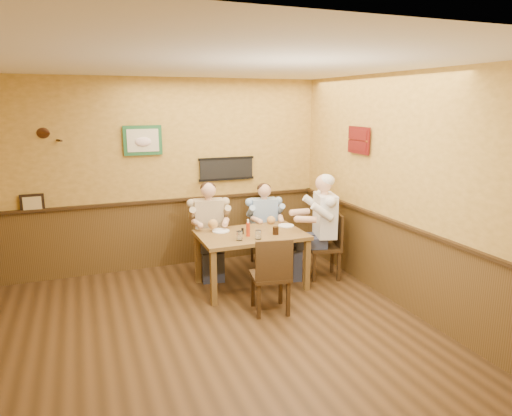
% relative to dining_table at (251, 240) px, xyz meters
% --- Properties ---
extents(room, '(5.02, 5.03, 2.81)m').
position_rel_dining_table_xyz_m(room, '(-0.85, -1.08, 1.03)').
color(room, '#33210F').
rests_on(room, ground).
extents(dining_table, '(1.40, 0.90, 0.75)m').
position_rel_dining_table_xyz_m(dining_table, '(0.00, 0.00, 0.00)').
color(dining_table, brown).
rests_on(dining_table, ground).
extents(chair_back_left, '(0.44, 0.44, 0.85)m').
position_rel_dining_table_xyz_m(chair_back_left, '(-0.39, 0.68, -0.23)').
color(chair_back_left, '#382511').
rests_on(chair_back_left, ground).
extents(chair_back_right, '(0.41, 0.41, 0.80)m').
position_rel_dining_table_xyz_m(chair_back_right, '(0.49, 0.75, -0.26)').
color(chair_back_right, '#382511').
rests_on(chair_back_right, ground).
extents(chair_right_end, '(0.53, 0.53, 0.94)m').
position_rel_dining_table_xyz_m(chair_right_end, '(1.08, -0.06, -0.19)').
color(chair_right_end, '#382511').
rests_on(chair_right_end, ground).
extents(chair_near_side, '(0.50, 0.50, 0.94)m').
position_rel_dining_table_xyz_m(chair_near_side, '(-0.06, -0.79, -0.19)').
color(chair_near_side, '#382511').
rests_on(chair_near_side, ground).
extents(diner_tan_shirt, '(0.63, 0.63, 1.22)m').
position_rel_dining_table_xyz_m(diner_tan_shirt, '(-0.39, 0.68, -0.05)').
color(diner_tan_shirt, '#C6B088').
rests_on(diner_tan_shirt, ground).
extents(diner_blue_polo, '(0.58, 0.58, 1.14)m').
position_rel_dining_table_xyz_m(diner_blue_polo, '(0.49, 0.75, -0.09)').
color(diner_blue_polo, '#8FAFD7').
rests_on(diner_blue_polo, ground).
extents(diner_white_elder, '(0.76, 0.76, 1.34)m').
position_rel_dining_table_xyz_m(diner_white_elder, '(1.08, -0.06, 0.01)').
color(diner_white_elder, silver).
rests_on(diner_white_elder, ground).
extents(water_glass_left, '(0.10, 0.10, 0.12)m').
position_rel_dining_table_xyz_m(water_glass_left, '(-0.25, -0.25, 0.15)').
color(water_glass_left, silver).
rests_on(water_glass_left, dining_table).
extents(water_glass_mid, '(0.09, 0.09, 0.12)m').
position_rel_dining_table_xyz_m(water_glass_mid, '(-0.01, -0.29, 0.15)').
color(water_glass_mid, white).
rests_on(water_glass_mid, dining_table).
extents(cola_tumbler, '(0.10, 0.10, 0.10)m').
position_rel_dining_table_xyz_m(cola_tumbler, '(0.28, -0.17, 0.14)').
color(cola_tumbler, black).
rests_on(cola_tumbler, dining_table).
extents(hot_sauce_bottle, '(0.06, 0.06, 0.20)m').
position_rel_dining_table_xyz_m(hot_sauce_bottle, '(-0.09, -0.12, 0.19)').
color(hot_sauce_bottle, '#B43313').
rests_on(hot_sauce_bottle, dining_table).
extents(salt_shaker, '(0.04, 0.04, 0.08)m').
position_rel_dining_table_xyz_m(salt_shaker, '(-0.03, 0.04, 0.13)').
color(salt_shaker, white).
rests_on(salt_shaker, dining_table).
extents(pepper_shaker, '(0.03, 0.03, 0.08)m').
position_rel_dining_table_xyz_m(pepper_shaker, '(-0.12, 0.01, 0.13)').
color(pepper_shaker, black).
rests_on(pepper_shaker, dining_table).
extents(plate_far_left, '(0.29, 0.29, 0.02)m').
position_rel_dining_table_xyz_m(plate_far_left, '(-0.35, 0.23, 0.10)').
color(plate_far_left, white).
rests_on(plate_far_left, dining_table).
extents(plate_far_right, '(0.23, 0.23, 0.01)m').
position_rel_dining_table_xyz_m(plate_far_right, '(0.58, 0.16, 0.10)').
color(plate_far_right, white).
rests_on(plate_far_right, dining_table).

